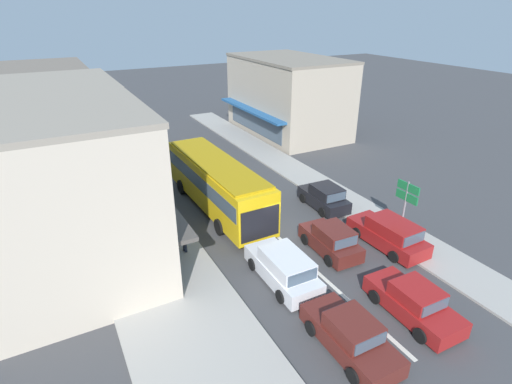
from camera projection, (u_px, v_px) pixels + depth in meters
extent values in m
plane|color=#3F3F42|center=(276.00, 236.00, 22.59)|extent=(140.00, 140.00, 0.00)
cube|color=silver|center=(245.00, 207.00, 25.78)|extent=(0.20, 28.00, 0.01)
cube|color=#A39E96|center=(131.00, 217.00, 24.44)|extent=(5.20, 44.00, 0.14)
cube|color=#A39E96|center=(306.00, 178.00, 30.00)|extent=(2.80, 44.00, 0.12)
cube|color=beige|center=(65.00, 205.00, 17.51)|extent=(7.55, 7.89, 7.78)
cube|color=#4C4742|center=(162.00, 208.00, 19.82)|extent=(1.10, 7.26, 0.20)
cube|color=#425160|center=(157.00, 232.00, 20.19)|extent=(0.06, 6.31, 1.80)
cube|color=gray|center=(45.00, 114.00, 15.81)|extent=(7.71, 7.89, 0.24)
cube|color=beige|center=(53.00, 151.00, 23.98)|extent=(7.72, 7.79, 7.73)
cube|color=#2D703D|center=(129.00, 158.00, 26.32)|extent=(1.10, 7.17, 0.20)
cube|color=#425160|center=(125.00, 177.00, 26.69)|extent=(0.06, 6.23, 1.80)
cube|color=gray|center=(38.00, 84.00, 22.29)|extent=(7.88, 7.79, 0.24)
cube|color=gray|center=(47.00, 121.00, 30.42)|extent=(6.41, 7.97, 7.68)
cube|color=maroon|center=(99.00, 129.00, 32.46)|extent=(1.10, 7.33, 0.20)
cube|color=#425160|center=(97.00, 145.00, 32.83)|extent=(0.06, 6.37, 1.80)
cube|color=#6E6358|center=(34.00, 67.00, 28.74)|extent=(6.57, 7.97, 0.24)
cube|color=#B2A38E|center=(288.00, 97.00, 39.75)|extent=(7.38, 12.63, 7.11)
cube|color=#23568E|center=(251.00, 110.00, 38.34)|extent=(1.10, 11.62, 0.20)
cube|color=#425160|center=(255.00, 123.00, 39.07)|extent=(0.06, 10.10, 1.80)
cube|color=gray|center=(289.00, 58.00, 38.19)|extent=(7.54, 12.63, 0.24)
cube|color=yellow|center=(217.00, 183.00, 24.86)|extent=(2.72, 10.85, 2.70)
cube|color=#425160|center=(217.00, 177.00, 24.69)|extent=(2.75, 10.42, 0.90)
cube|color=black|center=(260.00, 224.00, 20.66)|extent=(2.25, 0.11, 1.76)
cube|color=#AF890F|center=(216.00, 162.00, 24.26)|extent=(2.58, 9.98, 0.12)
cylinder|color=black|center=(181.00, 187.00, 27.49)|extent=(0.28, 0.97, 0.96)
cylinder|color=black|center=(214.00, 180.00, 28.60)|extent=(0.28, 0.97, 0.96)
cylinder|color=black|center=(219.00, 227.00, 22.50)|extent=(0.28, 0.97, 0.96)
cylinder|color=black|center=(258.00, 217.00, 23.61)|extent=(0.28, 0.97, 0.96)
cube|color=#561E19|center=(350.00, 338.00, 14.94)|extent=(1.76, 4.22, 0.72)
cube|color=#561E19|center=(353.00, 327.00, 14.58)|extent=(1.58, 1.81, 0.60)
cube|color=#425160|center=(337.00, 311.00, 15.32)|extent=(1.44, 0.07, 0.51)
cube|color=#425160|center=(371.00, 344.00, 13.84)|extent=(1.40, 0.07, 0.48)
cylinder|color=black|center=(311.00, 328.00, 15.67)|extent=(0.19, 0.62, 0.62)
cylinder|color=black|center=(346.00, 314.00, 16.40)|extent=(0.19, 0.62, 0.62)
cylinder|color=black|center=(353.00, 376.00, 13.65)|extent=(0.19, 0.62, 0.62)
cylinder|color=black|center=(391.00, 357.00, 14.38)|extent=(0.19, 0.62, 0.62)
cube|color=silver|center=(282.00, 271.00, 18.74)|extent=(1.81, 4.52, 0.76)
cube|color=silver|center=(286.00, 262.00, 18.16)|extent=(1.67, 2.62, 0.68)
cube|color=#425160|center=(272.00, 248.00, 19.22)|extent=(1.51, 0.08, 0.58)
cube|color=#425160|center=(303.00, 278.00, 17.10)|extent=(1.48, 0.08, 0.54)
cylinder|color=black|center=(252.00, 264.00, 19.55)|extent=(0.19, 0.62, 0.62)
cylinder|color=black|center=(283.00, 255.00, 20.28)|extent=(0.19, 0.62, 0.62)
cylinder|color=black|center=(281.00, 297.00, 17.38)|extent=(0.19, 0.62, 0.62)
cylinder|color=black|center=(314.00, 285.00, 18.12)|extent=(0.19, 0.62, 0.62)
cube|color=maroon|center=(412.00, 305.00, 16.61)|extent=(1.83, 4.24, 0.72)
cube|color=maroon|center=(417.00, 294.00, 16.25)|extent=(1.61, 1.84, 0.60)
cube|color=#425160|center=(400.00, 281.00, 17.00)|extent=(1.44, 0.10, 0.51)
cube|color=#425160|center=(435.00, 307.00, 15.51)|extent=(1.41, 0.10, 0.48)
cylinder|color=black|center=(375.00, 297.00, 17.37)|extent=(0.20, 0.62, 0.62)
cylinder|color=black|center=(404.00, 286.00, 18.07)|extent=(0.20, 0.62, 0.62)
cylinder|color=black|center=(420.00, 336.00, 15.33)|extent=(0.20, 0.62, 0.62)
cylinder|color=black|center=(451.00, 321.00, 16.03)|extent=(0.20, 0.62, 0.62)
cube|color=#561E19|center=(330.00, 242.00, 20.97)|extent=(1.80, 3.77, 0.76)
cube|color=#561E19|center=(334.00, 234.00, 20.43)|extent=(1.60, 1.97, 0.64)
cube|color=#425160|center=(324.00, 225.00, 21.22)|extent=(1.40, 0.12, 0.54)
cube|color=#425160|center=(346.00, 243.00, 19.63)|extent=(1.37, 0.12, 0.51)
cylinder|color=black|center=(305.00, 239.00, 21.64)|extent=(0.21, 0.63, 0.62)
cylinder|color=black|center=(330.00, 233.00, 22.28)|extent=(0.21, 0.63, 0.62)
cylinder|color=black|center=(329.00, 261.00, 19.83)|extent=(0.21, 0.63, 0.62)
cylinder|color=black|center=(355.00, 253.00, 20.47)|extent=(0.21, 0.63, 0.62)
cube|color=maroon|center=(387.00, 236.00, 21.51)|extent=(1.89, 4.55, 0.76)
cube|color=maroon|center=(394.00, 228.00, 20.93)|extent=(1.72, 2.65, 0.68)
cube|color=#425160|center=(375.00, 217.00, 21.97)|extent=(1.51, 0.10, 0.58)
cube|color=#425160|center=(414.00, 239.00, 19.89)|extent=(1.48, 0.10, 0.54)
cylinder|color=black|center=(357.00, 233.00, 22.26)|extent=(0.20, 0.63, 0.62)
cylinder|color=black|center=(380.00, 225.00, 23.06)|extent=(0.20, 0.63, 0.62)
cylinder|color=black|center=(394.00, 257.00, 20.14)|extent=(0.20, 0.63, 0.62)
cylinder|color=black|center=(418.00, 247.00, 20.94)|extent=(0.20, 0.63, 0.62)
cube|color=black|center=(323.00, 199.00, 25.61)|extent=(1.76, 3.75, 0.76)
cube|color=black|center=(327.00, 191.00, 25.07)|extent=(1.58, 1.95, 0.64)
cube|color=#425160|center=(318.00, 186.00, 25.85)|extent=(1.40, 0.11, 0.54)
cube|color=#425160|center=(336.00, 197.00, 24.28)|extent=(1.37, 0.11, 0.51)
cylinder|color=black|center=(303.00, 198.00, 26.27)|extent=(0.20, 0.63, 0.62)
cylinder|color=black|center=(324.00, 193.00, 26.93)|extent=(0.20, 0.63, 0.62)
cylinder|color=black|center=(323.00, 212.00, 24.47)|extent=(0.20, 0.63, 0.62)
cylinder|color=black|center=(344.00, 207.00, 25.12)|extent=(0.20, 0.63, 0.62)
cylinder|color=gray|center=(120.00, 121.00, 36.94)|extent=(0.12, 0.12, 4.20)
cube|color=black|center=(117.00, 102.00, 36.20)|extent=(0.24, 0.24, 0.68)
sphere|color=red|center=(119.00, 100.00, 36.16)|extent=(0.13, 0.13, 0.13)
sphere|color=black|center=(119.00, 102.00, 36.26)|extent=(0.13, 0.13, 0.13)
sphere|color=black|center=(119.00, 104.00, 36.35)|extent=(0.13, 0.13, 0.13)
cylinder|color=gray|center=(404.00, 213.00, 21.25)|extent=(0.10, 0.10, 3.60)
cube|color=#19753D|center=(408.00, 187.00, 20.59)|extent=(0.08, 1.40, 0.44)
cube|color=white|center=(409.00, 187.00, 20.61)|extent=(0.01, 1.10, 0.10)
cube|color=#19753D|center=(407.00, 197.00, 20.83)|extent=(0.08, 1.40, 0.44)
cube|color=white|center=(407.00, 197.00, 20.85)|extent=(0.01, 1.10, 0.10)
cylinder|color=#333338|center=(158.00, 188.00, 27.14)|extent=(0.14, 0.14, 0.84)
cylinder|color=#333338|center=(155.00, 188.00, 27.19)|extent=(0.14, 0.14, 0.84)
cube|color=#A82D38|center=(155.00, 178.00, 26.87)|extent=(0.41, 0.41, 0.56)
sphere|color=tan|center=(155.00, 173.00, 26.70)|extent=(0.22, 0.22, 0.22)
cylinder|color=#A82D38|center=(158.00, 179.00, 26.80)|extent=(0.09, 0.09, 0.54)
cylinder|color=#A82D38|center=(152.00, 178.00, 26.93)|extent=(0.09, 0.09, 0.54)
cube|color=black|center=(151.00, 180.00, 27.01)|extent=(0.24, 0.24, 0.22)
cylinder|color=#232838|center=(184.00, 243.00, 20.81)|extent=(0.14, 0.14, 0.84)
cylinder|color=#232838|center=(186.00, 245.00, 20.68)|extent=(0.14, 0.14, 0.84)
cube|color=black|center=(184.00, 233.00, 20.44)|extent=(0.27, 0.39, 0.56)
sphere|color=tan|center=(183.00, 226.00, 20.28)|extent=(0.22, 0.22, 0.22)
cylinder|color=black|center=(182.00, 231.00, 20.62)|extent=(0.09, 0.09, 0.54)
cylinder|color=black|center=(186.00, 234.00, 20.27)|extent=(0.09, 0.09, 0.54)
cylinder|color=#232838|center=(133.00, 163.00, 31.37)|extent=(0.14, 0.14, 0.84)
cylinder|color=#232838|center=(133.00, 164.00, 31.21)|extent=(0.14, 0.14, 0.84)
cube|color=slate|center=(132.00, 155.00, 30.99)|extent=(0.38, 0.42, 0.56)
sphere|color=brown|center=(131.00, 150.00, 30.82)|extent=(0.22, 0.22, 0.22)
cylinder|color=slate|center=(133.00, 154.00, 31.21)|extent=(0.09, 0.09, 0.54)
cylinder|color=slate|center=(131.00, 156.00, 30.77)|extent=(0.09, 0.09, 0.54)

